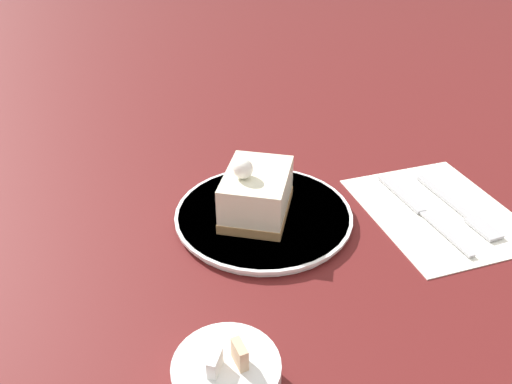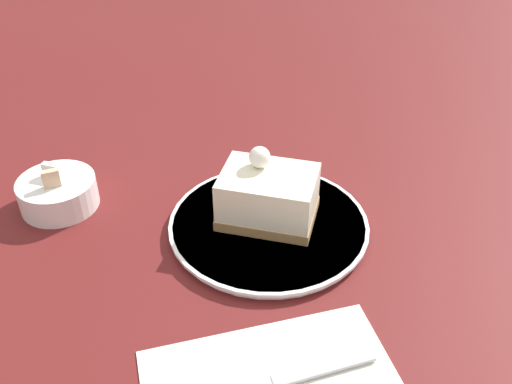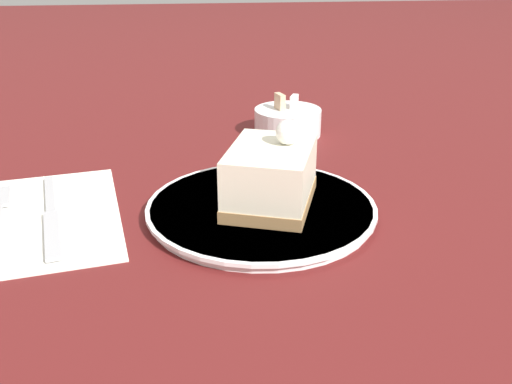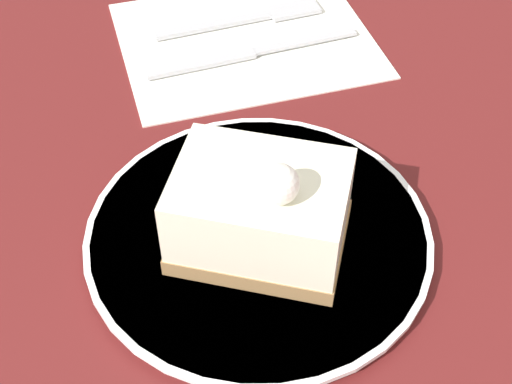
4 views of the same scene
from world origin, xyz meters
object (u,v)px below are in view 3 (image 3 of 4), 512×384
Objects in this scene: cake_slice at (271,175)px; plate at (262,210)px; sugar_bowl at (288,121)px; knife at (51,220)px.

plate is at bearing -137.49° from cake_slice.
cake_slice is 0.26m from sugar_bowl.
plate is 0.20m from knife.
plate is 2.47× the size of sugar_bowl.
knife is 0.37m from sugar_bowl.
plate is at bearing -14.36° from knife.
knife is at bearing -161.05° from cake_slice.
cake_slice is at bearing -103.39° from sugar_bowl.
sugar_bowl is (0.27, 0.25, 0.01)m from knife.
sugar_bowl reaches higher than plate.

